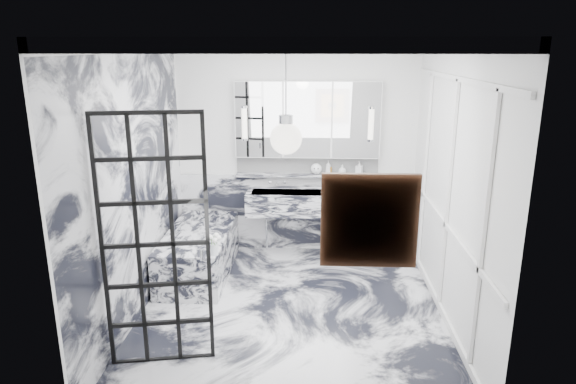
# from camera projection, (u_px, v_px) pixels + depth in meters

# --- Properties ---
(floor) EXTENTS (3.60, 3.60, 0.00)m
(floor) POSITION_uv_depth(u_px,v_px,m) (290.00, 309.00, 5.55)
(floor) COLOR silver
(floor) RESTS_ON ground
(ceiling) EXTENTS (3.60, 3.60, 0.00)m
(ceiling) POSITION_uv_depth(u_px,v_px,m) (291.00, 40.00, 4.78)
(ceiling) COLOR white
(ceiling) RESTS_ON wall_back
(wall_back) EXTENTS (3.60, 0.00, 3.60)m
(wall_back) POSITION_uv_depth(u_px,v_px,m) (296.00, 150.00, 6.90)
(wall_back) COLOR white
(wall_back) RESTS_ON floor
(wall_front) EXTENTS (3.60, 0.00, 3.60)m
(wall_front) POSITION_uv_depth(u_px,v_px,m) (279.00, 254.00, 3.44)
(wall_front) COLOR white
(wall_front) RESTS_ON floor
(wall_left) EXTENTS (0.00, 3.60, 3.60)m
(wall_left) POSITION_uv_depth(u_px,v_px,m) (134.00, 183.00, 5.24)
(wall_left) COLOR white
(wall_left) RESTS_ON floor
(wall_right) EXTENTS (0.00, 3.60, 3.60)m
(wall_right) POSITION_uv_depth(u_px,v_px,m) (451.00, 187.00, 5.10)
(wall_right) COLOR white
(wall_right) RESTS_ON floor
(marble_clad_back) EXTENTS (3.18, 0.05, 1.05)m
(marble_clad_back) POSITION_uv_depth(u_px,v_px,m) (296.00, 212.00, 7.11)
(marble_clad_back) COLOR silver
(marble_clad_back) RESTS_ON floor
(marble_clad_left) EXTENTS (0.02, 3.56, 2.68)m
(marble_clad_left) POSITION_uv_depth(u_px,v_px,m) (136.00, 188.00, 5.26)
(marble_clad_left) COLOR silver
(marble_clad_left) RESTS_ON floor
(panel_molding) EXTENTS (0.03, 3.40, 2.30)m
(panel_molding) POSITION_uv_depth(u_px,v_px,m) (448.00, 196.00, 5.12)
(panel_molding) COLOR white
(panel_molding) RESTS_ON floor
(soap_bottle_a) EXTENTS (0.08, 0.08, 0.19)m
(soap_bottle_a) POSITION_uv_depth(u_px,v_px,m) (328.00, 167.00, 6.85)
(soap_bottle_a) COLOR #8C5919
(soap_bottle_a) RESTS_ON ledge
(soap_bottle_b) EXTENTS (0.11, 0.11, 0.19)m
(soap_bottle_b) POSITION_uv_depth(u_px,v_px,m) (359.00, 168.00, 6.83)
(soap_bottle_b) COLOR #4C4C51
(soap_bottle_b) RESTS_ON ledge
(soap_bottle_c) EXTENTS (0.12, 0.12, 0.13)m
(soap_bottle_c) POSITION_uv_depth(u_px,v_px,m) (342.00, 170.00, 6.85)
(soap_bottle_c) COLOR silver
(soap_bottle_c) RESTS_ON ledge
(face_pot) EXTENTS (0.15, 0.15, 0.15)m
(face_pot) POSITION_uv_depth(u_px,v_px,m) (316.00, 169.00, 6.86)
(face_pot) COLOR white
(face_pot) RESTS_ON ledge
(amber_bottle) EXTENTS (0.04, 0.04, 0.10)m
(amber_bottle) POSITION_uv_depth(u_px,v_px,m) (330.00, 171.00, 6.86)
(amber_bottle) COLOR #8C5919
(amber_bottle) RESTS_ON ledge
(flower_vase) EXTENTS (0.08, 0.08, 0.12)m
(flower_vase) POSITION_uv_depth(u_px,v_px,m) (215.00, 250.00, 5.59)
(flower_vase) COLOR silver
(flower_vase) RESTS_ON bathtub
(crittall_door) EXTENTS (0.87, 0.20, 2.24)m
(crittall_door) POSITION_uv_depth(u_px,v_px,m) (156.00, 245.00, 4.36)
(crittall_door) COLOR black
(crittall_door) RESTS_ON floor
(artwork) EXTENTS (0.54, 0.05, 0.54)m
(artwork) POSITION_uv_depth(u_px,v_px,m) (369.00, 221.00, 3.39)
(artwork) COLOR #C98C14
(artwork) RESTS_ON wall_front
(pendant_light) EXTENTS (0.23, 0.23, 0.23)m
(pendant_light) POSITION_uv_depth(u_px,v_px,m) (286.00, 139.00, 3.74)
(pendant_light) COLOR white
(pendant_light) RESTS_ON ceiling
(trough_sink) EXTENTS (1.60, 0.45, 0.30)m
(trough_sink) POSITION_uv_depth(u_px,v_px,m) (307.00, 203.00, 6.84)
(trough_sink) COLOR silver
(trough_sink) RESTS_ON wall_back
(ledge) EXTENTS (1.90, 0.14, 0.04)m
(ledge) POSITION_uv_depth(u_px,v_px,m) (307.00, 175.00, 6.90)
(ledge) COLOR silver
(ledge) RESTS_ON wall_back
(subway_tile) EXTENTS (1.90, 0.03, 0.23)m
(subway_tile) POSITION_uv_depth(u_px,v_px,m) (307.00, 165.00, 6.93)
(subway_tile) COLOR white
(subway_tile) RESTS_ON wall_back
(mirror_cabinet) EXTENTS (1.90, 0.16, 1.00)m
(mirror_cabinet) POSITION_uv_depth(u_px,v_px,m) (307.00, 120.00, 6.70)
(mirror_cabinet) COLOR white
(mirror_cabinet) RESTS_ON wall_back
(sconce_left) EXTENTS (0.07, 0.07, 0.40)m
(sconce_left) POSITION_uv_depth(u_px,v_px,m) (244.00, 123.00, 6.66)
(sconce_left) COLOR white
(sconce_left) RESTS_ON mirror_cabinet
(sconce_right) EXTENTS (0.07, 0.07, 0.40)m
(sconce_right) POSITION_uv_depth(u_px,v_px,m) (371.00, 124.00, 6.59)
(sconce_right) COLOR white
(sconce_right) RESTS_ON mirror_cabinet
(bathtub) EXTENTS (0.75, 1.65, 0.55)m
(bathtub) POSITION_uv_depth(u_px,v_px,m) (199.00, 252.00, 6.39)
(bathtub) COLOR silver
(bathtub) RESTS_ON floor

